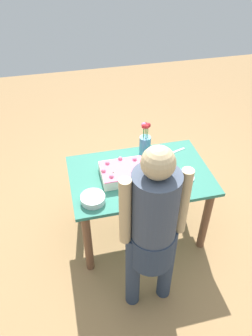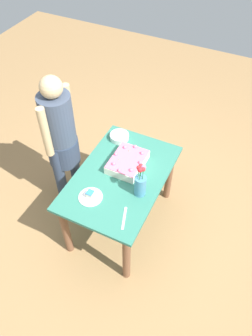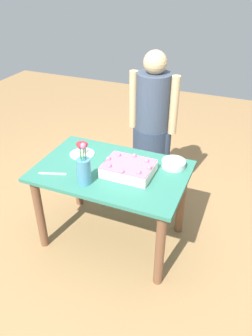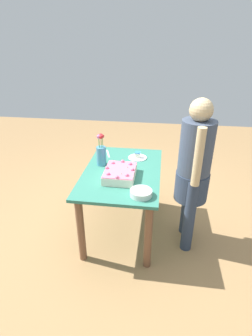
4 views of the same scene
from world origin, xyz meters
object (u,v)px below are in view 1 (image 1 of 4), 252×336
(serving_plate_with_slice, at_px, (182,176))
(person_standing, at_px, (153,227))
(flower_vase, at_px, (145,144))
(fruit_bowl, at_px, (93,199))
(cake_knife, at_px, (175,152))
(sheet_cake, at_px, (123,172))

(serving_plate_with_slice, xyz_separation_m, person_standing, (-0.43, -0.56, 0.12))
(serving_plate_with_slice, height_order, person_standing, person_standing)
(flower_vase, bearing_deg, fruit_bowl, -139.23)
(cake_knife, height_order, fruit_bowl, fruit_bowl)
(sheet_cake, distance_m, person_standing, 0.69)
(cake_knife, bearing_deg, person_standing, 43.29)
(sheet_cake, xyz_separation_m, flower_vase, (0.25, 0.23, 0.09))
(serving_plate_with_slice, bearing_deg, flower_vase, 121.75)
(sheet_cake, bearing_deg, flower_vase, 43.18)
(flower_vase, distance_m, person_standing, 0.94)
(serving_plate_with_slice, xyz_separation_m, cake_knife, (0.07, 0.35, -0.02))
(flower_vase, height_order, fruit_bowl, flower_vase)
(cake_knife, distance_m, fruit_bowl, 0.95)
(serving_plate_with_slice, distance_m, cake_knife, 0.36)
(sheet_cake, xyz_separation_m, serving_plate_with_slice, (0.47, -0.13, -0.03))
(cake_knife, xyz_separation_m, fruit_bowl, (-0.83, -0.46, 0.02))
(cake_knife, distance_m, person_standing, 1.05)
(flower_vase, bearing_deg, person_standing, -102.61)
(sheet_cake, height_order, flower_vase, flower_vase)
(cake_knife, height_order, person_standing, person_standing)
(sheet_cake, distance_m, cake_knife, 0.58)
(fruit_bowl, relative_size, person_standing, 0.13)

